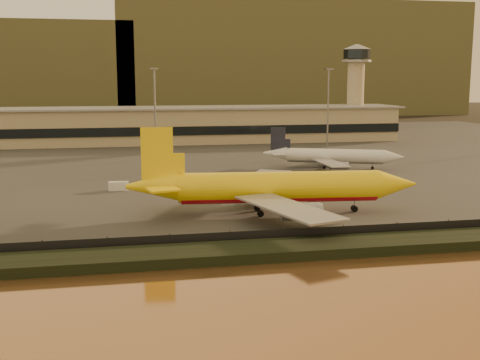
% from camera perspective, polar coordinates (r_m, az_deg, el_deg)
% --- Properties ---
extents(ground, '(900.00, 900.00, 0.00)m').
position_cam_1_polar(ground, '(94.54, 1.19, -4.24)').
color(ground, black).
rests_on(ground, ground).
extents(embankment, '(320.00, 7.00, 1.40)m').
position_cam_1_polar(embankment, '(78.42, 3.92, -6.63)').
color(embankment, black).
rests_on(embankment, ground).
extents(tarmac, '(320.00, 220.00, 0.20)m').
position_cam_1_polar(tarmac, '(187.03, -5.19, 2.61)').
color(tarmac, '#2D2D2D').
rests_on(tarmac, ground).
extents(perimeter_fence, '(300.00, 0.05, 2.20)m').
position_cam_1_polar(perimeter_fence, '(81.98, 3.19, -5.47)').
color(perimeter_fence, black).
rests_on(perimeter_fence, tarmac).
extents(terminal_building, '(202.00, 25.00, 12.60)m').
position_cam_1_polar(terminal_building, '(215.83, -9.96, 5.07)').
color(terminal_building, tan).
rests_on(terminal_building, tarmac).
extents(control_tower, '(11.20, 11.20, 35.50)m').
position_cam_1_polar(control_tower, '(238.30, 10.92, 9.16)').
color(control_tower, tan).
rests_on(control_tower, tarmac).
extents(apron_light_masts, '(152.20, 12.20, 25.40)m').
position_cam_1_polar(apron_light_masts, '(168.44, 0.61, 7.22)').
color(apron_light_masts, slate).
rests_on(apron_light_masts, tarmac).
extents(distant_hills, '(470.00, 160.00, 70.00)m').
position_cam_1_polar(distant_hills, '(429.69, -11.72, 10.52)').
color(distant_hills, brown).
rests_on(distant_hills, ground).
extents(dhl_cargo_jet, '(49.15, 47.89, 14.67)m').
position_cam_1_polar(dhl_cargo_jet, '(100.59, 3.27, -0.74)').
color(dhl_cargo_jet, yellow).
rests_on(dhl_cargo_jet, tarmac).
extents(white_narrowbody_jet, '(33.97, 32.06, 10.19)m').
position_cam_1_polar(white_narrowbody_jet, '(154.05, 8.77, 2.24)').
color(white_narrowbody_jet, silver).
rests_on(white_narrowbody_jet, tarmac).
extents(gse_vehicle_yellow, '(3.96, 2.54, 1.65)m').
position_cam_1_polar(gse_vehicle_yellow, '(127.78, 6.02, -0.20)').
color(gse_vehicle_yellow, yellow).
rests_on(gse_vehicle_yellow, tarmac).
extents(gse_vehicle_white, '(4.03, 2.05, 1.76)m').
position_cam_1_polar(gse_vehicle_white, '(124.53, -11.45, -0.56)').
color(gse_vehicle_white, silver).
rests_on(gse_vehicle_white, tarmac).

